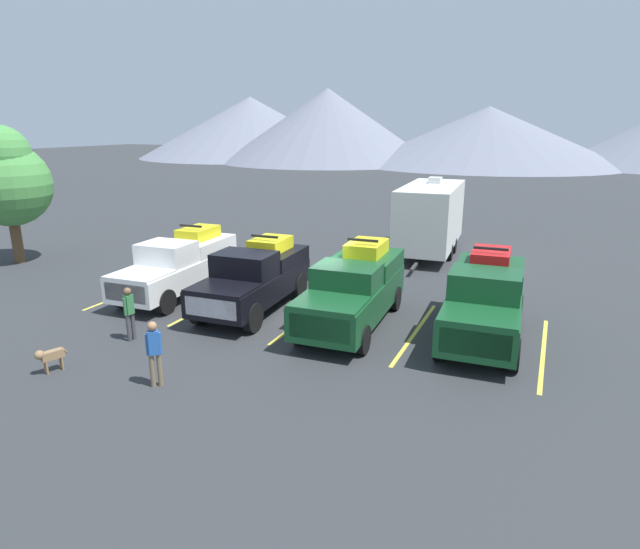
{
  "coord_description": "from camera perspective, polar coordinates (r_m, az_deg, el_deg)",
  "views": [
    {
      "loc": [
        7.28,
        -15.61,
        6.31
      ],
      "look_at": [
        0.0,
        0.83,
        1.2
      ],
      "focal_mm": 29.82,
      "sensor_mm": 36.0,
      "label": 1
    }
  ],
  "objects": [
    {
      "name": "person_b",
      "position": [
        13.76,
        -17.37,
        -7.68
      ],
      "size": [
        0.32,
        0.32,
        1.71
      ],
      "color": "#726047",
      "rests_on": "ground"
    },
    {
      "name": "lot_stripe_c",
      "position": [
        18.21,
        -1.28,
        -4.41
      ],
      "size": [
        0.12,
        5.5,
        0.01
      ],
      "primitive_type": "cube",
      "color": "gold",
      "rests_on": "ground"
    },
    {
      "name": "person_a",
      "position": [
        16.87,
        -19.79,
        -3.62
      ],
      "size": [
        0.23,
        0.36,
        1.66
      ],
      "color": "#3F3F42",
      "rests_on": "ground"
    },
    {
      "name": "tree_a",
      "position": [
        28.21,
        -30.63,
        8.93
      ],
      "size": [
        3.78,
        3.78,
        6.3
      ],
      "color": "brown",
      "rests_on": "ground"
    },
    {
      "name": "lot_stripe_a",
      "position": [
        22.26,
        -18.95,
        -1.48
      ],
      "size": [
        0.12,
        5.5,
        0.01
      ],
      "primitive_type": "cube",
      "color": "gold",
      "rests_on": "ground"
    },
    {
      "name": "dog",
      "position": [
        15.72,
        -27.13,
        -7.79
      ],
      "size": [
        0.42,
        0.78,
        0.69
      ],
      "color": "olive",
      "rests_on": "ground"
    },
    {
      "name": "pickup_truck_c",
      "position": [
        17.2,
        3.7,
        -1.44
      ],
      "size": [
        2.44,
        5.98,
        2.65
      ],
      "color": "#144723",
      "rests_on": "ground"
    },
    {
      "name": "lot_stripe_b",
      "position": [
        19.99,
        -11.02,
        -2.83
      ],
      "size": [
        0.12,
        5.5,
        0.01
      ],
      "primitive_type": "cube",
      "color": "gold",
      "rests_on": "ground"
    },
    {
      "name": "ground_plane",
      "position": [
        18.35,
        -1.06,
        -4.26
      ],
      "size": [
        240.0,
        240.0,
        0.0
      ],
      "primitive_type": "plane",
      "color": "#2D3033"
    },
    {
      "name": "pickup_truck_d",
      "position": [
        16.83,
        17.29,
        -2.47
      ],
      "size": [
        2.45,
        5.89,
        2.62
      ],
      "color": "#144723",
      "rests_on": "ground"
    },
    {
      "name": "pickup_truck_b",
      "position": [
        18.71,
        -6.99,
        -0.19
      ],
      "size": [
        2.44,
        5.52,
        2.48
      ],
      "color": "black",
      "rests_on": "ground"
    },
    {
      "name": "lot_stripe_d",
      "position": [
        17.06,
        10.21,
        -6.1
      ],
      "size": [
        0.12,
        5.5,
        0.01
      ],
      "primitive_type": "cube",
      "color": "gold",
      "rests_on": "ground"
    },
    {
      "name": "lot_stripe_e",
      "position": [
        16.69,
        22.83,
        -7.67
      ],
      "size": [
        0.12,
        5.5,
        0.01
      ],
      "primitive_type": "cube",
      "color": "gold",
      "rests_on": "ground"
    },
    {
      "name": "mountain_ridge",
      "position": [
        90.92,
        19.48,
        14.79
      ],
      "size": [
        139.67,
        46.42,
        15.05
      ],
      "color": "slate",
      "rests_on": "ground"
    },
    {
      "name": "pickup_truck_a",
      "position": [
        20.96,
        -14.77,
        1.13
      ],
      "size": [
        2.31,
        5.86,
        2.52
      ],
      "color": "white",
      "rests_on": "ground"
    },
    {
      "name": "camper_trailer_a",
      "position": [
        26.81,
        11.75,
        6.23
      ],
      "size": [
        2.91,
        7.8,
        3.75
      ],
      "color": "silver",
      "rests_on": "ground"
    }
  ]
}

